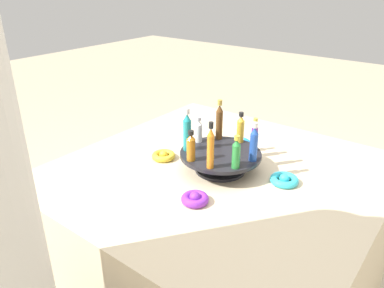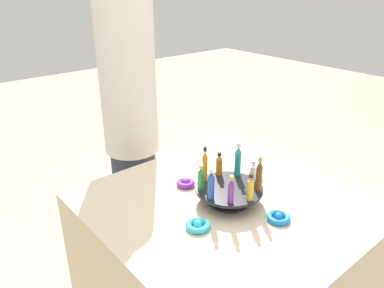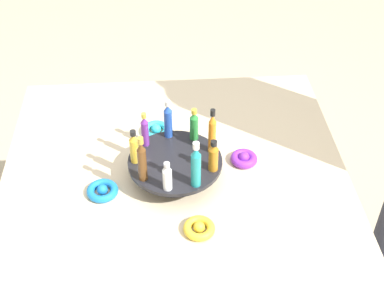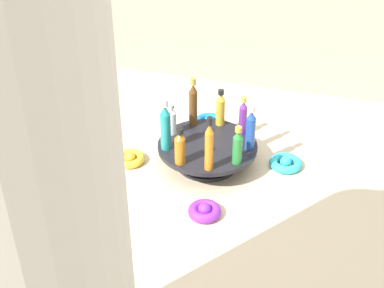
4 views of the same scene
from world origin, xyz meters
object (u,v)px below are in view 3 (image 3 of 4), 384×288
at_px(bottle_brown, 142,161).
at_px(ribbon_bow_teal, 156,130).
at_px(bottle_blue, 168,120).
at_px(bottle_clear, 167,177).
at_px(bottle_amber, 213,157).
at_px(ribbon_bow_gold, 199,228).
at_px(bottle_purple, 145,130).
at_px(bottle_gold, 134,148).
at_px(display_stand, 175,166).
at_px(bottle_green, 194,125).
at_px(ribbon_bow_blue, 102,191).
at_px(bottle_teal, 196,166).
at_px(bottle_orange, 212,133).
at_px(ribbon_bow_purple, 244,158).

bearing_deg(bottle_brown, ribbon_bow_teal, -97.74).
distance_m(bottle_blue, bottle_clear, 0.23).
bearing_deg(bottle_amber, ribbon_bow_gold, 72.56).
height_order(bottle_amber, bottle_purple, bottle_purple).
bearing_deg(bottle_gold, bottle_brown, 107.22).
height_order(bottle_amber, bottle_clear, bottle_amber).
distance_m(display_stand, ribbon_bow_gold, 0.22).
bearing_deg(bottle_purple, bottle_green, -172.78).
bearing_deg(ribbon_bow_blue, bottle_blue, -139.84).
height_order(bottle_brown, bottle_teal, bottle_teal).
distance_m(ribbon_bow_gold, ribbon_bow_blue, 0.31).
relative_size(bottle_green, bottle_brown, 0.73).
height_order(display_stand, bottle_orange, bottle_orange).
relative_size(bottle_brown, ribbon_bow_gold, 1.72).
bearing_deg(display_stand, bottle_brown, 37.22).
bearing_deg(bottle_purple, ribbon_bow_purple, 175.21).
relative_size(bottle_orange, bottle_teal, 1.01).
height_order(bottle_amber, bottle_green, bottle_green).
bearing_deg(bottle_blue, bottle_amber, 127.22).
distance_m(bottle_green, bottle_clear, 0.23).
bearing_deg(bottle_blue, bottle_clear, 87.22).
distance_m(bottle_orange, bottle_gold, 0.23).
bearing_deg(ribbon_bow_blue, bottle_clear, 162.52).
xyz_separation_m(bottle_amber, bottle_teal, (0.05, 0.06, 0.02)).
relative_size(bottle_blue, ribbon_bow_blue, 1.44).
xyz_separation_m(bottle_gold, bottle_clear, (-0.09, 0.12, -0.01)).
bearing_deg(display_stand, bottle_teal, 117.22).
height_order(bottle_brown, ribbon_bow_gold, bottle_brown).
bearing_deg(bottle_clear, ribbon_bow_teal, -85.12).
height_order(bottle_teal, ribbon_bow_teal, bottle_teal).
relative_size(bottle_orange, ribbon_bow_purple, 1.83).
relative_size(ribbon_bow_gold, ribbon_bow_teal, 0.94).
xyz_separation_m(bottle_brown, ribbon_bow_gold, (-0.15, 0.14, -0.12)).
height_order(display_stand, bottle_amber, bottle_amber).
bearing_deg(bottle_blue, ribbon_bow_gold, 101.70).
height_order(bottle_orange, bottle_teal, bottle_orange).
distance_m(display_stand, bottle_purple, 0.14).
bearing_deg(bottle_brown, display_stand, -142.78).
relative_size(bottle_gold, bottle_teal, 0.75).
distance_m(bottle_amber, ribbon_bow_teal, 0.32).
height_order(bottle_green, bottle_gold, bottle_gold).
bearing_deg(bottle_orange, bottle_green, -52.78).
distance_m(bottle_green, bottle_purple, 0.15).
bearing_deg(bottle_clear, bottle_gold, -52.78).
xyz_separation_m(display_stand, ribbon_bow_gold, (-0.05, 0.21, -0.03)).
height_order(bottle_blue, ribbon_bow_teal, bottle_blue).
relative_size(bottle_clear, bottle_teal, 0.62).
height_order(bottle_blue, ribbon_bow_purple, bottle_blue).
relative_size(bottle_green, ribbon_bow_gold, 1.26).
height_order(bottle_clear, ribbon_bow_teal, bottle_clear).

